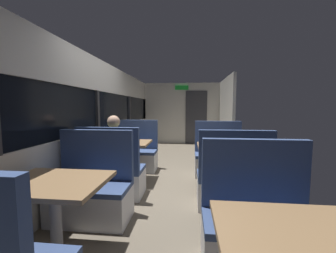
{
  "coord_description": "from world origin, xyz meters",
  "views": [
    {
      "loc": [
        0.3,
        -3.77,
        1.39
      ],
      "look_at": [
        -0.19,
        0.96,
        0.95
      ],
      "focal_mm": 22.25,
      "sensor_mm": 36.0,
      "label": 1
    }
  ],
  "objects_px": {
    "dining_table_near_window": "(54,192)",
    "bench_mid_window_facing_entry": "(135,155)",
    "dining_table_mid_window": "(126,147)",
    "coffee_cup_primary": "(213,142)",
    "bench_mid_window_facing_end": "(112,175)",
    "dining_table_front_aisle": "(304,253)",
    "seated_passenger": "(114,161)",
    "dining_table_rear_aisle": "(224,151)",
    "bench_front_aisle_facing_entry": "(258,230)",
    "bench_near_window_facing_entry": "(92,193)",
    "bench_rear_aisle_facing_entry": "(218,159)",
    "bench_rear_aisle_facing_end": "(232,184)"
  },
  "relations": [
    {
      "from": "dining_table_front_aisle",
      "to": "bench_front_aisle_facing_entry",
      "type": "relative_size",
      "value": 0.82
    },
    {
      "from": "seated_passenger",
      "to": "coffee_cup_primary",
      "type": "xyz_separation_m",
      "value": [
        1.62,
        0.56,
        0.25
      ]
    },
    {
      "from": "dining_table_near_window",
      "to": "dining_table_rear_aisle",
      "type": "height_order",
      "value": "same"
    },
    {
      "from": "dining_table_rear_aisle",
      "to": "bench_rear_aisle_facing_end",
      "type": "height_order",
      "value": "bench_rear_aisle_facing_end"
    },
    {
      "from": "dining_table_mid_window",
      "to": "bench_near_window_facing_entry",
      "type": "bearing_deg",
      "value": -90.0
    },
    {
      "from": "bench_mid_window_facing_entry",
      "to": "coffee_cup_primary",
      "type": "height_order",
      "value": "bench_mid_window_facing_entry"
    },
    {
      "from": "seated_passenger",
      "to": "coffee_cup_primary",
      "type": "height_order",
      "value": "seated_passenger"
    },
    {
      "from": "dining_table_rear_aisle",
      "to": "coffee_cup_primary",
      "type": "height_order",
      "value": "coffee_cup_primary"
    },
    {
      "from": "dining_table_near_window",
      "to": "dining_table_mid_window",
      "type": "xyz_separation_m",
      "value": [
        0.0,
        2.08,
        0.0
      ]
    },
    {
      "from": "dining_table_near_window",
      "to": "bench_rear_aisle_facing_entry",
      "type": "relative_size",
      "value": 0.82
    },
    {
      "from": "bench_rear_aisle_facing_entry",
      "to": "bench_rear_aisle_facing_end",
      "type": "bearing_deg",
      "value": -90.0
    },
    {
      "from": "dining_table_mid_window",
      "to": "coffee_cup_primary",
      "type": "bearing_deg",
      "value": -2.48
    },
    {
      "from": "bench_mid_window_facing_end",
      "to": "bench_rear_aisle_facing_end",
      "type": "xyz_separation_m",
      "value": [
        1.79,
        -0.2,
        0.0
      ]
    },
    {
      "from": "coffee_cup_primary",
      "to": "dining_table_mid_window",
      "type": "bearing_deg",
      "value": 177.52
    },
    {
      "from": "bench_near_window_facing_entry",
      "to": "bench_front_aisle_facing_entry",
      "type": "bearing_deg",
      "value": -18.53
    },
    {
      "from": "dining_table_front_aisle",
      "to": "coffee_cup_primary",
      "type": "height_order",
      "value": "coffee_cup_primary"
    },
    {
      "from": "coffee_cup_primary",
      "to": "bench_mid_window_facing_end",
      "type": "bearing_deg",
      "value": -158.72
    },
    {
      "from": "dining_table_near_window",
      "to": "bench_near_window_facing_entry",
      "type": "distance_m",
      "value": 0.77
    },
    {
      "from": "dining_table_rear_aisle",
      "to": "bench_rear_aisle_facing_entry",
      "type": "bearing_deg",
      "value": 90.0
    },
    {
      "from": "dining_table_near_window",
      "to": "dining_table_rear_aisle",
      "type": "relative_size",
      "value": 1.0
    },
    {
      "from": "dining_table_front_aisle",
      "to": "bench_front_aisle_facing_entry",
      "type": "bearing_deg",
      "value": 90.0
    },
    {
      "from": "bench_mid_window_facing_entry",
      "to": "dining_table_front_aisle",
      "type": "height_order",
      "value": "bench_mid_window_facing_entry"
    },
    {
      "from": "bench_near_window_facing_entry",
      "to": "seated_passenger",
      "type": "relative_size",
      "value": 0.87
    },
    {
      "from": "bench_rear_aisle_facing_entry",
      "to": "coffee_cup_primary",
      "type": "distance_m",
      "value": 0.75
    },
    {
      "from": "bench_near_window_facing_entry",
      "to": "dining_table_front_aisle",
      "type": "relative_size",
      "value": 1.22
    },
    {
      "from": "bench_near_window_facing_entry",
      "to": "bench_mid_window_facing_end",
      "type": "distance_m",
      "value": 0.68
    },
    {
      "from": "bench_mid_window_facing_end",
      "to": "dining_table_front_aisle",
      "type": "xyz_separation_m",
      "value": [
        1.79,
        -1.98,
        0.31
      ]
    },
    {
      "from": "seated_passenger",
      "to": "bench_mid_window_facing_end",
      "type": "bearing_deg",
      "value": -90.0
    },
    {
      "from": "dining_table_near_window",
      "to": "bench_mid_window_facing_entry",
      "type": "xyz_separation_m",
      "value": [
        0.0,
        2.78,
        -0.31
      ]
    },
    {
      "from": "bench_near_window_facing_entry",
      "to": "dining_table_front_aisle",
      "type": "distance_m",
      "value": 2.23
    },
    {
      "from": "bench_front_aisle_facing_entry",
      "to": "seated_passenger",
      "type": "distance_m",
      "value": 2.26
    },
    {
      "from": "bench_mid_window_facing_entry",
      "to": "seated_passenger",
      "type": "height_order",
      "value": "seated_passenger"
    },
    {
      "from": "bench_near_window_facing_entry",
      "to": "dining_table_mid_window",
      "type": "bearing_deg",
      "value": 90.0
    },
    {
      "from": "bench_mid_window_facing_end",
      "to": "bench_rear_aisle_facing_end",
      "type": "bearing_deg",
      "value": -6.38
    },
    {
      "from": "dining_table_near_window",
      "to": "bench_mid_window_facing_entry",
      "type": "height_order",
      "value": "bench_mid_window_facing_entry"
    },
    {
      "from": "dining_table_near_window",
      "to": "dining_table_rear_aisle",
      "type": "xyz_separation_m",
      "value": [
        1.79,
        1.88,
        0.0
      ]
    },
    {
      "from": "bench_mid_window_facing_end",
      "to": "dining_table_rear_aisle",
      "type": "xyz_separation_m",
      "value": [
        1.79,
        0.5,
        0.31
      ]
    },
    {
      "from": "bench_mid_window_facing_end",
      "to": "bench_mid_window_facing_entry",
      "type": "relative_size",
      "value": 1.0
    },
    {
      "from": "dining_table_near_window",
      "to": "coffee_cup_primary",
      "type": "bearing_deg",
      "value": 51.24
    },
    {
      "from": "dining_table_front_aisle",
      "to": "seated_passenger",
      "type": "height_order",
      "value": "seated_passenger"
    },
    {
      "from": "seated_passenger",
      "to": "dining_table_mid_window",
      "type": "bearing_deg",
      "value": 90.0
    },
    {
      "from": "bench_near_window_facing_entry",
      "to": "bench_front_aisle_facing_entry",
      "type": "xyz_separation_m",
      "value": [
        1.79,
        -0.6,
        0.0
      ]
    },
    {
      "from": "seated_passenger",
      "to": "dining_table_rear_aisle",
      "type": "bearing_deg",
      "value": 13.42
    },
    {
      "from": "dining_table_near_window",
      "to": "dining_table_front_aisle",
      "type": "height_order",
      "value": "same"
    },
    {
      "from": "bench_mid_window_facing_end",
      "to": "dining_table_front_aisle",
      "type": "relative_size",
      "value": 1.22
    },
    {
      "from": "dining_table_rear_aisle",
      "to": "seated_passenger",
      "type": "xyz_separation_m",
      "value": [
        -1.79,
        -0.43,
        -0.1
      ]
    },
    {
      "from": "dining_table_rear_aisle",
      "to": "coffee_cup_primary",
      "type": "xyz_separation_m",
      "value": [
        -0.17,
        0.13,
        0.15
      ]
    },
    {
      "from": "dining_table_front_aisle",
      "to": "seated_passenger",
      "type": "bearing_deg",
      "value": 131.05
    },
    {
      "from": "dining_table_front_aisle",
      "to": "coffee_cup_primary",
      "type": "relative_size",
      "value": 10.0
    },
    {
      "from": "bench_near_window_facing_entry",
      "to": "coffee_cup_primary",
      "type": "bearing_deg",
      "value": 39.1
    }
  ]
}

